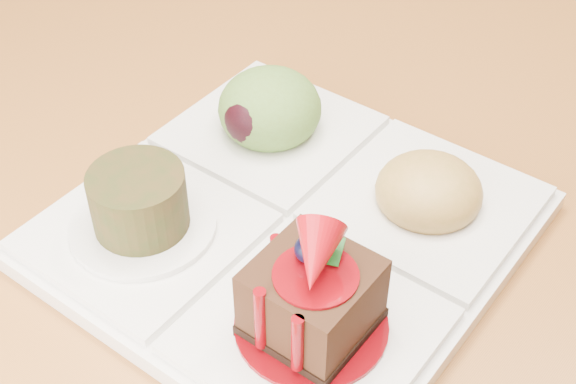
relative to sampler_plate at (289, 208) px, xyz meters
The scene contains 2 objects.
ground 1.03m from the sampler_plate, 105.24° to the left, with size 6.00×6.00×0.00m, color #5B2D1A.
sampler_plate is the anchor object (origin of this frame).
Camera 1 is at (0.39, -0.92, 1.09)m, focal length 50.00 mm.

